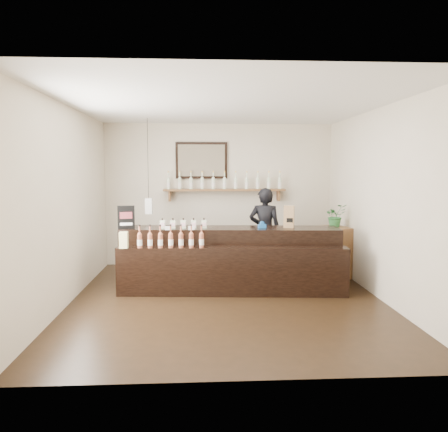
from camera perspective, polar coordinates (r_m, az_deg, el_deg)
name	(u,v)px	position (r m, az deg, el deg)	size (l,w,h in m)	color
ground	(227,299)	(6.52, 0.36, -10.83)	(5.00, 5.00, 0.00)	black
room_shell	(227,183)	(6.24, 0.37, 4.31)	(5.00, 5.00, 5.00)	beige
back_wall_decor	(212,177)	(8.61, -1.63, 5.13)	(2.66, 0.96, 1.69)	brown
counter	(230,261)	(6.97, 0.80, -5.85)	(3.51, 1.18, 1.13)	black
promo_sign	(126,217)	(6.99, -12.66, -0.17)	(0.26, 0.08, 0.37)	black
paper_bag	(289,217)	(7.05, 8.48, -0.09)	(0.19, 0.16, 0.35)	olive
tape_dispenser	(262,225)	(6.98, 4.99, -1.23)	(0.13, 0.07, 0.11)	blue
side_cabinet	(334,252)	(8.03, 14.22, -4.55)	(0.59, 0.71, 0.89)	brown
potted_plant	(335,216)	(7.94, 14.34, 0.04)	(0.36, 0.31, 0.40)	#2D7136
shopkeeper	(265,226)	(7.93, 5.35, -1.25)	(0.65, 0.43, 1.78)	black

